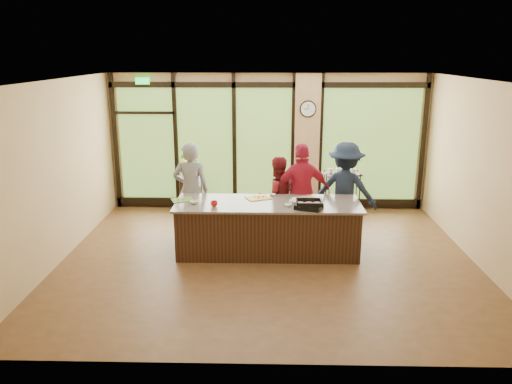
# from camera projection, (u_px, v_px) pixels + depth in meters

# --- Properties ---
(floor) EXTENTS (7.00, 7.00, 0.00)m
(floor) POSITION_uv_depth(u_px,v_px,m) (267.00, 259.00, 8.56)
(floor) COLOR #50381C
(floor) RESTS_ON ground
(ceiling) EXTENTS (7.00, 7.00, 0.00)m
(ceiling) POSITION_uv_depth(u_px,v_px,m) (269.00, 80.00, 7.75)
(ceiling) COLOR white
(ceiling) RESTS_ON back_wall
(back_wall) EXTENTS (7.00, 0.00, 7.00)m
(back_wall) POSITION_uv_depth(u_px,v_px,m) (268.00, 142.00, 11.05)
(back_wall) COLOR tan
(back_wall) RESTS_ON floor
(left_wall) EXTENTS (0.00, 6.00, 6.00)m
(left_wall) POSITION_uv_depth(u_px,v_px,m) (57.00, 173.00, 8.24)
(left_wall) COLOR tan
(left_wall) RESTS_ON floor
(right_wall) EXTENTS (0.00, 6.00, 6.00)m
(right_wall) POSITION_uv_depth(u_px,v_px,m) (484.00, 175.00, 8.08)
(right_wall) COLOR tan
(right_wall) RESTS_ON floor
(window_wall) EXTENTS (6.90, 0.12, 3.00)m
(window_wall) POSITION_uv_depth(u_px,v_px,m) (276.00, 147.00, 11.03)
(window_wall) COLOR tan
(window_wall) RESTS_ON floor
(island_base) EXTENTS (3.10, 1.00, 0.88)m
(island_base) POSITION_uv_depth(u_px,v_px,m) (268.00, 229.00, 8.73)
(island_base) COLOR #331F11
(island_base) RESTS_ON floor
(countertop) EXTENTS (3.20, 1.10, 0.04)m
(countertop) POSITION_uv_depth(u_px,v_px,m) (268.00, 204.00, 8.61)
(countertop) COLOR slate
(countertop) RESTS_ON island_base
(wall_clock) EXTENTS (0.36, 0.04, 0.36)m
(wall_clock) POSITION_uv_depth(u_px,v_px,m) (308.00, 109.00, 10.69)
(wall_clock) COLOR black
(wall_clock) RESTS_ON window_wall
(cook_left) EXTENTS (0.69, 0.47, 1.83)m
(cook_left) POSITION_uv_depth(u_px,v_px,m) (191.00, 190.00, 9.38)
(cook_left) COLOR slate
(cook_left) RESTS_ON floor
(cook_midleft) EXTENTS (0.92, 0.82, 1.57)m
(cook_midleft) POSITION_uv_depth(u_px,v_px,m) (277.00, 197.00, 9.40)
(cook_midleft) COLOR maroon
(cook_midleft) RESTS_ON floor
(cook_midright) EXTENTS (1.13, 0.63, 1.83)m
(cook_midright) POSITION_uv_depth(u_px,v_px,m) (302.00, 192.00, 9.26)
(cook_midright) COLOR #B21B35
(cook_midright) RESTS_ON floor
(cook_right) EXTENTS (1.33, 0.99, 1.84)m
(cook_right) POSITION_uv_depth(u_px,v_px,m) (345.00, 191.00, 9.36)
(cook_right) COLOR #172134
(cook_right) RESTS_ON floor
(roasting_pan) EXTENTS (0.51, 0.46, 0.08)m
(roasting_pan) POSITION_uv_depth(u_px,v_px,m) (309.00, 207.00, 8.25)
(roasting_pan) COLOR black
(roasting_pan) RESTS_ON countertop
(mixing_bowl) EXTENTS (0.33, 0.33, 0.07)m
(mixing_bowl) POSITION_uv_depth(u_px,v_px,m) (299.00, 202.00, 8.54)
(mixing_bowl) COLOR silver
(mixing_bowl) RESTS_ON countertop
(cutting_board_left) EXTENTS (0.44, 0.39, 0.01)m
(cutting_board_left) POSITION_uv_depth(u_px,v_px,m) (183.00, 200.00, 8.75)
(cutting_board_left) COLOR #4C8F34
(cutting_board_left) RESTS_ON countertop
(cutting_board_center) EXTENTS (0.50, 0.45, 0.01)m
(cutting_board_center) POSITION_uv_depth(u_px,v_px,m) (258.00, 198.00, 8.87)
(cutting_board_center) COLOR gold
(cutting_board_center) RESTS_ON countertop
(cutting_board_right) EXTENTS (0.46, 0.40, 0.01)m
(cutting_board_right) POSITION_uv_depth(u_px,v_px,m) (306.00, 199.00, 8.81)
(cutting_board_right) COLOR gold
(cutting_board_right) RESTS_ON countertop
(prep_bowl_near) EXTENTS (0.16, 0.16, 0.05)m
(prep_bowl_near) POSITION_uv_depth(u_px,v_px,m) (194.00, 202.00, 8.54)
(prep_bowl_near) COLOR white
(prep_bowl_near) RESTS_ON countertop
(prep_bowl_mid) EXTENTS (0.16, 0.16, 0.04)m
(prep_bowl_mid) POSITION_uv_depth(u_px,v_px,m) (288.00, 205.00, 8.39)
(prep_bowl_mid) COLOR white
(prep_bowl_mid) RESTS_ON countertop
(prep_bowl_far) EXTENTS (0.15, 0.15, 0.03)m
(prep_bowl_far) POSITION_uv_depth(u_px,v_px,m) (272.00, 195.00, 9.02)
(prep_bowl_far) COLOR white
(prep_bowl_far) RESTS_ON countertop
(red_ramekin) EXTENTS (0.16, 0.16, 0.09)m
(red_ramekin) POSITION_uv_depth(u_px,v_px,m) (214.00, 204.00, 8.38)
(red_ramekin) COLOR red
(red_ramekin) RESTS_ON countertop
(flower_stand) EXTENTS (0.43, 0.43, 0.83)m
(flower_stand) POSITION_uv_depth(u_px,v_px,m) (191.00, 193.00, 11.06)
(flower_stand) COLOR #331F11
(flower_stand) RESTS_ON floor
(flower_vase) EXTENTS (0.31, 0.31, 0.25)m
(flower_vase) POSITION_uv_depth(u_px,v_px,m) (191.00, 169.00, 10.91)
(flower_vase) COLOR #9B8354
(flower_vase) RESTS_ON flower_stand
(bar_cart) EXTENTS (0.85, 0.59, 1.05)m
(bar_cart) POSITION_uv_depth(u_px,v_px,m) (341.00, 188.00, 10.64)
(bar_cart) COLOR #331F11
(bar_cart) RESTS_ON floor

